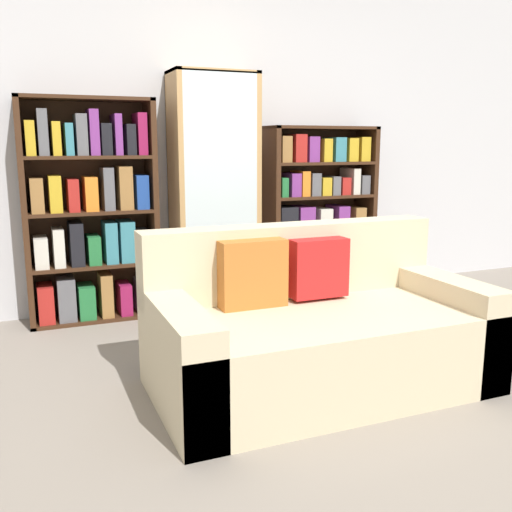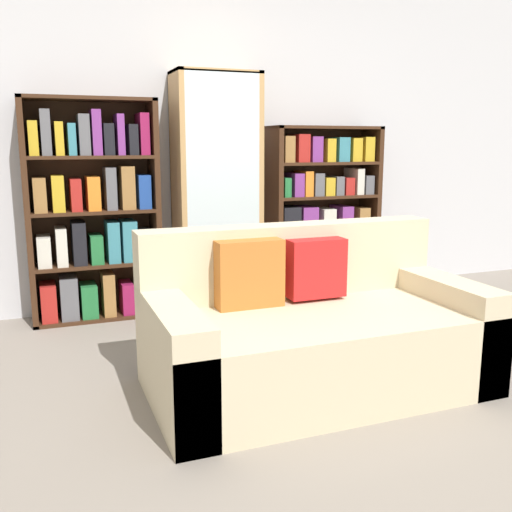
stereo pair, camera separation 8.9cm
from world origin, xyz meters
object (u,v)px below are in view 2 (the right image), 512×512
Objects in this scene: couch at (312,333)px; display_cabinet at (217,193)px; wine_bottle at (344,311)px; bookshelf_right at (322,214)px; bookshelf_left at (94,216)px.

couch is 0.96× the size of display_cabinet.
display_cabinet reaches higher than wine_bottle.
display_cabinet is 0.95m from bookshelf_right.
display_cabinet is 1.37m from wine_bottle.
wine_bottle is (-0.33, -1.00, -0.53)m from bookshelf_right.
bookshelf_right is (0.91, 1.67, 0.41)m from couch.
display_cabinet is (-0.02, 1.66, 0.62)m from couch.
couch is at bearing -130.77° from wine_bottle.
couch is 4.39× the size of wine_bottle.
bookshelf_left reaches higher than bookshelf_right.
bookshelf_right is at bearing 71.52° from wine_bottle.
bookshelf_left is at bearing 178.98° from display_cabinet.
display_cabinet is at bearing 90.58° from couch.
bookshelf_left is at bearing 179.99° from bookshelf_right.
display_cabinet is (0.93, -0.02, 0.14)m from bookshelf_left.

